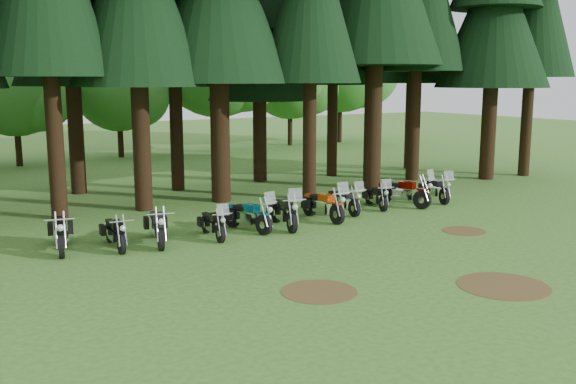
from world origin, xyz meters
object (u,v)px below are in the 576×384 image
Objects in this scene: motorcycle_5 at (284,213)px; motorcycle_10 at (435,190)px; motorcycle_8 at (376,197)px; motorcycle_4 at (248,217)px; motorcycle_1 at (115,234)px; motorcycle_9 at (403,193)px; motorcycle_2 at (158,228)px; motorcycle_0 at (61,234)px; motorcycle_6 at (323,206)px; motorcycle_7 at (343,201)px; motorcycle_3 at (213,225)px.

motorcycle_5 reaches higher than motorcycle_10.
motorcycle_4 is at bearing -156.07° from motorcycle_8.
motorcycle_1 is 0.95× the size of motorcycle_10.
motorcycle_5 is at bearing 167.94° from motorcycle_9.
motorcycle_2 is 3.09m from motorcycle_4.
motorcycle_0 is 7.07m from motorcycle_5.
motorcycle_0 is at bearing 174.52° from motorcycle_6.
motorcycle_10 is (2.93, -0.16, 0.04)m from motorcycle_8.
motorcycle_2 is 1.10× the size of motorcycle_7.
motorcycle_2 is 1.17× the size of motorcycle_8.
motorcycle_9 is (12.86, -0.27, 0.02)m from motorcycle_0.
motorcycle_5 is at bearing -158.88° from motorcycle_10.
motorcycle_3 reaches higher than motorcycle_1.
motorcycle_9 reaches higher than motorcycle_4.
motorcycle_10 reaches higher than motorcycle_0.
motorcycle_6 is 1.43m from motorcycle_7.
motorcycle_0 is 10.10m from motorcycle_7.
motorcycle_1 is 1.05× the size of motorcycle_8.
motorcycle_1 is 11.46m from motorcycle_9.
motorcycle_0 is 1.02× the size of motorcycle_2.
motorcycle_4 is 7.12m from motorcycle_9.
motorcycle_3 is 0.94× the size of motorcycle_7.
motorcycle_6 is 1.20× the size of motorcycle_8.
motorcycle_0 is 5.80m from motorcycle_4.
motorcycle_8 is (9.11, 0.73, -0.07)m from motorcycle_2.
motorcycle_0 is 1.08× the size of motorcycle_10.
motorcycle_5 reaches higher than motorcycle_6.
motorcycle_6 is at bearing -153.56° from motorcycle_7.
motorcycle_4 reaches higher than motorcycle_7.
motorcycle_8 is (4.77, 0.95, -0.08)m from motorcycle_5.
motorcycle_4 reaches higher than motorcycle_10.
motorcycle_0 is 1.05× the size of motorcycle_4.
motorcycle_6 is (6.13, 0.04, 0.01)m from motorcycle_2.
motorcycle_7 is 1.06× the size of motorcycle_8.
motorcycle_9 is (8.48, 0.69, 0.11)m from motorcycle_3.
motorcycle_8 is at bearing 24.26° from motorcycle_5.
motorcycle_5 is 1.80m from motorcycle_6.
motorcycle_4 is at bearing 16.04° from motorcycle_3.
motorcycle_9 reaches higher than motorcycle_8.
motorcycle_9 is (7.11, 0.45, 0.04)m from motorcycle_4.
motorcycle_0 is 8.82m from motorcycle_6.
motorcycle_8 is at bearing -5.81° from motorcycle_4.
motorcycle_3 is 0.83× the size of motorcycle_6.
motorcycle_5 is 1.09× the size of motorcycle_10.
motorcycle_10 reaches higher than motorcycle_2.
motorcycle_2 is (2.67, -0.71, -0.01)m from motorcycle_0.
motorcycle_4 is (1.37, 0.24, 0.06)m from motorcycle_3.
motorcycle_3 is at bearing -155.50° from motorcycle_8.
motorcycle_0 is at bearing 179.83° from motorcycle_2.
motorcycle_9 reaches higher than motorcycle_0.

